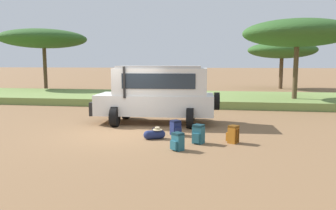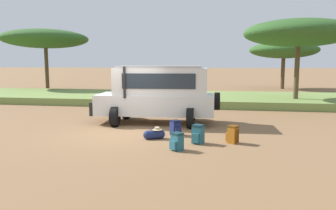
{
  "view_description": "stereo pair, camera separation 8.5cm",
  "coord_description": "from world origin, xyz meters",
  "px_view_note": "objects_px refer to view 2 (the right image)",
  "views": [
    {
      "loc": [
        3.54,
        -11.28,
        2.56
      ],
      "look_at": [
        1.58,
        0.64,
        1.0
      ],
      "focal_mm": 35.0,
      "sensor_mm": 36.0,
      "label": 1
    },
    {
      "loc": [
        3.62,
        -11.26,
        2.56
      ],
      "look_at": [
        1.58,
        0.64,
        1.0
      ],
      "focal_mm": 35.0,
      "sensor_mm": 36.0,
      "label": 2
    }
  ],
  "objects_px": {
    "backpack_cluster_center": "(198,134)",
    "acacia_tree_left_mid": "(299,33)",
    "backpack_near_rear_wheel": "(233,135)",
    "duffel_bag_low_black_case": "(154,134)",
    "acacia_tree_centre_back": "(284,50)",
    "backpack_outermost": "(176,128)",
    "acacia_tree_far_left": "(45,39)",
    "backpack_beside_front_wheel": "(177,142)",
    "safari_vehicle": "(158,93)"
  },
  "relations": [
    {
      "from": "safari_vehicle",
      "to": "backpack_near_rear_wheel",
      "type": "relative_size",
      "value": 9.46
    },
    {
      "from": "backpack_near_rear_wheel",
      "to": "acacia_tree_left_mid",
      "type": "distance_m",
      "value": 11.37
    },
    {
      "from": "backpack_outermost",
      "to": "acacia_tree_centre_back",
      "type": "xyz_separation_m",
      "value": [
        7.36,
        22.58,
        3.52
      ]
    },
    {
      "from": "backpack_near_rear_wheel",
      "to": "acacia_tree_centre_back",
      "type": "relative_size",
      "value": 0.09
    },
    {
      "from": "duffel_bag_low_black_case",
      "to": "acacia_tree_left_mid",
      "type": "bearing_deg",
      "value": 56.32
    },
    {
      "from": "backpack_beside_front_wheel",
      "to": "safari_vehicle",
      "type": "bearing_deg",
      "value": 108.51
    },
    {
      "from": "backpack_beside_front_wheel",
      "to": "duffel_bag_low_black_case",
      "type": "relative_size",
      "value": 0.74
    },
    {
      "from": "safari_vehicle",
      "to": "duffel_bag_low_black_case",
      "type": "xyz_separation_m",
      "value": [
        0.46,
        -2.93,
        -1.14
      ]
    },
    {
      "from": "backpack_outermost",
      "to": "duffel_bag_low_black_case",
      "type": "height_order",
      "value": "backpack_outermost"
    },
    {
      "from": "duffel_bag_low_black_case",
      "to": "acacia_tree_left_mid",
      "type": "height_order",
      "value": "acacia_tree_left_mid"
    },
    {
      "from": "safari_vehicle",
      "to": "backpack_outermost",
      "type": "xyz_separation_m",
      "value": [
        1.08,
        -2.25,
        -1.03
      ]
    },
    {
      "from": "backpack_cluster_center",
      "to": "backpack_outermost",
      "type": "xyz_separation_m",
      "value": [
        -0.88,
        1.07,
        -0.04
      ]
    },
    {
      "from": "safari_vehicle",
      "to": "acacia_tree_centre_back",
      "type": "height_order",
      "value": "acacia_tree_centre_back"
    },
    {
      "from": "backpack_outermost",
      "to": "duffel_bag_low_black_case",
      "type": "relative_size",
      "value": 0.75
    },
    {
      "from": "safari_vehicle",
      "to": "acacia_tree_left_mid",
      "type": "height_order",
      "value": "acacia_tree_left_mid"
    },
    {
      "from": "duffel_bag_low_black_case",
      "to": "acacia_tree_centre_back",
      "type": "distance_m",
      "value": 24.87
    },
    {
      "from": "backpack_beside_front_wheel",
      "to": "backpack_outermost",
      "type": "distance_m",
      "value": 2.02
    },
    {
      "from": "backpack_outermost",
      "to": "backpack_beside_front_wheel",
      "type": "bearing_deg",
      "value": -80.44
    },
    {
      "from": "backpack_outermost",
      "to": "acacia_tree_far_left",
      "type": "distance_m",
      "value": 20.85
    },
    {
      "from": "backpack_beside_front_wheel",
      "to": "backpack_outermost",
      "type": "xyz_separation_m",
      "value": [
        -0.34,
        1.99,
        0.01
      ]
    },
    {
      "from": "backpack_beside_front_wheel",
      "to": "backpack_outermost",
      "type": "relative_size",
      "value": 0.98
    },
    {
      "from": "backpack_cluster_center",
      "to": "acacia_tree_far_left",
      "type": "height_order",
      "value": "acacia_tree_far_left"
    },
    {
      "from": "backpack_beside_front_wheel",
      "to": "acacia_tree_far_left",
      "type": "height_order",
      "value": "acacia_tree_far_left"
    },
    {
      "from": "acacia_tree_far_left",
      "to": "acacia_tree_left_mid",
      "type": "distance_m",
      "value": 20.43
    },
    {
      "from": "backpack_near_rear_wheel",
      "to": "backpack_outermost",
      "type": "relative_size",
      "value": 1.07
    },
    {
      "from": "backpack_outermost",
      "to": "acacia_tree_centre_back",
      "type": "height_order",
      "value": "acacia_tree_centre_back"
    },
    {
      "from": "backpack_beside_front_wheel",
      "to": "backpack_outermost",
      "type": "bearing_deg",
      "value": 99.56
    },
    {
      "from": "backpack_outermost",
      "to": "backpack_cluster_center",
      "type": "bearing_deg",
      "value": -50.64
    },
    {
      "from": "backpack_near_rear_wheel",
      "to": "acacia_tree_centre_back",
      "type": "distance_m",
      "value": 24.28
    },
    {
      "from": "acacia_tree_far_left",
      "to": "backpack_beside_front_wheel",
      "type": "bearing_deg",
      "value": -50.9
    },
    {
      "from": "duffel_bag_low_black_case",
      "to": "acacia_tree_left_mid",
      "type": "distance_m",
      "value": 12.42
    },
    {
      "from": "backpack_near_rear_wheel",
      "to": "backpack_cluster_center",
      "type": "bearing_deg",
      "value": -167.49
    },
    {
      "from": "backpack_cluster_center",
      "to": "acacia_tree_left_mid",
      "type": "xyz_separation_m",
      "value": [
        5.0,
        10.14,
        3.97
      ]
    },
    {
      "from": "backpack_outermost",
      "to": "acacia_tree_far_left",
      "type": "relative_size",
      "value": 0.07
    },
    {
      "from": "acacia_tree_centre_back",
      "to": "acacia_tree_left_mid",
      "type": "bearing_deg",
      "value": -96.26
    },
    {
      "from": "backpack_beside_front_wheel",
      "to": "duffel_bag_low_black_case",
      "type": "bearing_deg",
      "value": 126.36
    },
    {
      "from": "acacia_tree_far_left",
      "to": "acacia_tree_left_mid",
      "type": "relative_size",
      "value": 1.21
    },
    {
      "from": "backpack_outermost",
      "to": "duffel_bag_low_black_case",
      "type": "distance_m",
      "value": 0.93
    },
    {
      "from": "backpack_near_rear_wheel",
      "to": "acacia_tree_far_left",
      "type": "height_order",
      "value": "acacia_tree_far_left"
    },
    {
      "from": "safari_vehicle",
      "to": "backpack_beside_front_wheel",
      "type": "height_order",
      "value": "safari_vehicle"
    },
    {
      "from": "backpack_near_rear_wheel",
      "to": "acacia_tree_left_mid",
      "type": "xyz_separation_m",
      "value": [
        3.9,
        9.9,
        3.99
      ]
    },
    {
      "from": "backpack_near_rear_wheel",
      "to": "duffel_bag_low_black_case",
      "type": "height_order",
      "value": "backpack_near_rear_wheel"
    },
    {
      "from": "safari_vehicle",
      "to": "acacia_tree_far_left",
      "type": "relative_size",
      "value": 0.71
    },
    {
      "from": "duffel_bag_low_black_case",
      "to": "acacia_tree_far_left",
      "type": "relative_size",
      "value": 0.09
    },
    {
      "from": "backpack_beside_front_wheel",
      "to": "acacia_tree_centre_back",
      "type": "height_order",
      "value": "acacia_tree_centre_back"
    },
    {
      "from": "backpack_cluster_center",
      "to": "backpack_near_rear_wheel",
      "type": "xyz_separation_m",
      "value": [
        1.1,
        0.24,
        -0.02
      ]
    },
    {
      "from": "duffel_bag_low_black_case",
      "to": "acacia_tree_centre_back",
      "type": "relative_size",
      "value": 0.11
    },
    {
      "from": "backpack_cluster_center",
      "to": "acacia_tree_left_mid",
      "type": "distance_m",
      "value": 11.99
    },
    {
      "from": "backpack_cluster_center",
      "to": "acacia_tree_far_left",
      "type": "relative_size",
      "value": 0.08
    },
    {
      "from": "backpack_outermost",
      "to": "acacia_tree_left_mid",
      "type": "relative_size",
      "value": 0.08
    }
  ]
}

